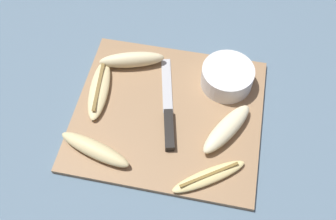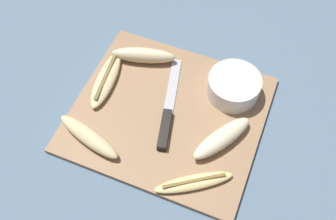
{
  "view_description": "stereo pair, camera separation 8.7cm",
  "coord_description": "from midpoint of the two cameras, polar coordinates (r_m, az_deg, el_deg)",
  "views": [
    {
      "loc": [
        0.09,
        -0.46,
        0.76
      ],
      "look_at": [
        0.0,
        0.0,
        0.02
      ],
      "focal_mm": 42.0,
      "sensor_mm": 36.0,
      "label": 1
    },
    {
      "loc": [
        0.17,
        -0.43,
        0.76
      ],
      "look_at": [
        0.0,
        0.0,
        0.02
      ],
      "focal_mm": 42.0,
      "sensor_mm": 36.0,
      "label": 2
    }
  ],
  "objects": [
    {
      "name": "ground_plane",
      "position": [
        0.89,
        2.79,
        -0.98
      ],
      "size": [
        4.0,
        4.0,
        0.0
      ],
      "primitive_type": "plane",
      "color": "slate"
    },
    {
      "name": "cutting_board",
      "position": [
        0.88,
        2.81,
        -0.78
      ],
      "size": [
        0.42,
        0.37,
        0.01
      ],
      "color": "#997551",
      "rests_on": "ground_plane"
    },
    {
      "name": "knife",
      "position": [
        0.86,
        2.69,
        -1.52
      ],
      "size": [
        0.08,
        0.25,
        0.02
      ],
      "rotation": [
        0.0,
        0.0,
        0.24
      ],
      "color": "black",
      "rests_on": "cutting_board"
    },
    {
      "name": "banana_golden_short",
      "position": [
        0.8,
        6.93,
        -10.65
      ],
      "size": [
        0.15,
        0.12,
        0.02
      ],
      "rotation": [
        0.0,
        0.0,
        2.17
      ],
      "color": "#EDD689",
      "rests_on": "cutting_board"
    },
    {
      "name": "banana_mellow_near",
      "position": [
        0.84,
        -8.57,
        -4.07
      ],
      "size": [
        0.17,
        0.08,
        0.03
      ],
      "rotation": [
        0.0,
        0.0,
        4.44
      ],
      "color": "beige",
      "rests_on": "cutting_board"
    },
    {
      "name": "banana_cream_curved",
      "position": [
        0.95,
        -0.97,
        7.74
      ],
      "size": [
        0.16,
        0.08,
        0.04
      ],
      "rotation": [
        0.0,
        0.0,
        1.86
      ],
      "color": "beige",
      "rests_on": "cutting_board"
    },
    {
      "name": "banana_bright_far",
      "position": [
        0.84,
        10.78,
        -4.26
      ],
      "size": [
        0.11,
        0.15,
        0.04
      ],
      "rotation": [
        0.0,
        0.0,
        2.61
      ],
      "color": "beige",
      "rests_on": "cutting_board"
    },
    {
      "name": "banana_ripe_center",
      "position": [
        0.92,
        -6.34,
        4.24
      ],
      "size": [
        0.06,
        0.17,
        0.02
      ],
      "rotation": [
        0.0,
        0.0,
        3.26
      ],
      "color": "beige",
      "rests_on": "cutting_board"
    },
    {
      "name": "prep_bowl",
      "position": [
        0.91,
        12.25,
        3.18
      ],
      "size": [
        0.12,
        0.12,
        0.05
      ],
      "color": "white",
      "rests_on": "cutting_board"
    }
  ]
}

